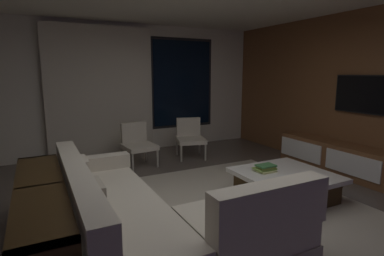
{
  "coord_description": "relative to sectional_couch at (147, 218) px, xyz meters",
  "views": [
    {
      "loc": [
        -1.76,
        -2.86,
        1.7
      ],
      "look_at": [
        0.36,
        1.26,
        0.86
      ],
      "focal_mm": 28.82,
      "sensor_mm": 36.0,
      "label": 1
    }
  ],
  "objects": [
    {
      "name": "coffee_table",
      "position": [
        2.05,
        0.25,
        -0.1
      ],
      "size": [
        1.16,
        1.16,
        0.36
      ],
      "color": "#382612",
      "rests_on": "floor"
    },
    {
      "name": "mounted_tv",
      "position": [
        3.82,
        0.4,
        1.06
      ],
      "size": [
        0.05,
        1.06,
        0.62
      ],
      "color": "black"
    },
    {
      "name": "accent_chair_by_curtain",
      "position": [
        0.74,
        2.67,
        0.14
      ],
      "size": [
        0.6,
        0.62,
        0.78
      ],
      "color": "#B2ADA0",
      "rests_on": "floor"
    },
    {
      "name": "accent_chair_near_window",
      "position": [
        1.86,
        2.74,
        0.14
      ],
      "size": [
        0.67,
        0.68,
        0.78
      ],
      "color": "#B2ADA0",
      "rests_on": "floor"
    },
    {
      "name": "back_wall_with_window",
      "position": [
        0.8,
        3.77,
        1.05
      ],
      "size": [
        6.6,
        0.3,
        2.7
      ],
      "color": "silver",
      "rests_on": "floor"
    },
    {
      "name": "floor",
      "position": [
        0.86,
        0.15,
        -0.29
      ],
      "size": [
        9.2,
        9.2,
        0.0
      ],
      "primitive_type": "plane",
      "color": "#564C44"
    },
    {
      "name": "book_stack_on_coffee_table",
      "position": [
        1.85,
        0.44,
        0.11
      ],
      "size": [
        0.29,
        0.23,
        0.09
      ],
      "color": "beige",
      "rests_on": "coffee_table"
    },
    {
      "name": "media_console",
      "position": [
        3.63,
        0.2,
        -0.04
      ],
      "size": [
        0.46,
        3.1,
        0.52
      ],
      "color": "brown",
      "rests_on": "floor"
    },
    {
      "name": "console_table_behind_couch",
      "position": [
        -0.91,
        0.13,
        0.12
      ],
      "size": [
        0.4,
        2.1,
        0.74
      ],
      "color": "#382612",
      "rests_on": "floor"
    },
    {
      "name": "sectional_couch",
      "position": [
        0.0,
        0.0,
        0.0
      ],
      "size": [
        1.98,
        2.5,
        0.82
      ],
      "color": "#B1A997",
      "rests_on": "floor"
    },
    {
      "name": "area_rug",
      "position": [
        1.21,
        0.05,
        -0.28
      ],
      "size": [
        3.2,
        3.8,
        0.01
      ],
      "primitive_type": "cube",
      "color": "#ADA391",
      "rests_on": "floor"
    }
  ]
}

